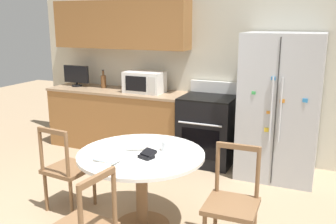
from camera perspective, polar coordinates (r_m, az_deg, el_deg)
The scene contains 14 objects.
back_wall at distance 5.42m, azimuth 1.52°, elevation 8.93°, with size 5.20×0.44×2.60m.
kitchen_counter at distance 5.70m, azimuth -7.60°, elevation -1.08°, with size 2.13×0.64×0.90m.
refrigerator at distance 4.75m, azimuth 16.71°, elevation 0.82°, with size 0.92×0.79×1.77m.
oven_range at distance 5.10m, azimuth 6.09°, elevation -2.61°, with size 0.70×0.68×1.08m.
microwave at distance 5.34m, azimuth -3.60°, elevation 4.57°, with size 0.55×0.35×0.30m.
countertop_tv at distance 6.00m, azimuth -13.80°, elevation 5.49°, with size 0.43×0.16×0.32m.
counter_bottle at distance 5.78m, azimuth -9.81°, elevation 4.67°, with size 0.08×0.08×0.28m.
dining_table at distance 3.46m, azimuth -4.07°, elevation -8.59°, with size 1.15×1.15×0.74m.
dining_chair_left at distance 3.97m, azimuth -15.13°, elevation -8.43°, with size 0.46×0.46×0.90m.
dining_chair_right at distance 3.22m, azimuth 9.73°, elevation -13.62°, with size 0.43×0.43×0.90m.
candle_glass at distance 3.44m, azimuth -0.27°, elevation -5.25°, with size 0.09×0.09×0.09m.
folded_napkin at distance 3.46m, azimuth -5.00°, elevation -5.41°, with size 0.20×0.15×0.05m.
wallet at distance 3.27m, azimuth -3.16°, elevation -6.53°, with size 0.15×0.16×0.07m.
mail_stack at distance 3.30m, azimuth -8.25°, elevation -6.77°, with size 0.29×0.34×0.02m.
Camera 1 is at (1.71, -2.41, 1.91)m, focal length 40.00 mm.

